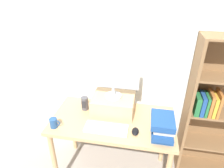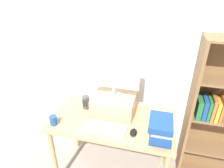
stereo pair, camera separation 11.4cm
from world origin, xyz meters
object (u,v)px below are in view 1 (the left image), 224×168
Objects in this scene: computer_mouse at (135,131)px; coffee_mug at (54,123)px; desk at (113,127)px; book_stack at (163,127)px; riser_box at (113,104)px; keyboard at (106,128)px; bookshelf_unit at (223,112)px; desk_speaker at (85,103)px; computer_monitor at (113,77)px.

computer_mouse is 0.76m from coffee_mug.
book_stack reaches higher than desk.
riser_box reaches higher than keyboard.
book_stack reaches higher than riser_box.
bookshelf_unit is 1.43m from desk_speaker.
riser_box is at bearing 86.94° from keyboard.
coffee_mug reaches higher than computer_mouse.
coffee_mug is (-0.50, -0.34, -0.04)m from riser_box.
desk_speaker is (-0.29, 0.27, 0.06)m from keyboard.
keyboard is (-0.02, -0.29, -0.08)m from riser_box.
riser_box is at bearing 90.00° from computer_monitor.
book_stack is at bearing -31.08° from computer_monitor.
desk_speaker is (-0.56, 0.27, 0.06)m from computer_mouse.
bookshelf_unit is 3.78× the size of riser_box.
book_stack is at bearing -144.61° from bookshelf_unit.
riser_box is 0.31m from computer_monitor.
computer_monitor reaches higher than computer_mouse.
coffee_mug is at bearing -121.32° from desk_speaker.
bookshelf_unit is at bearing 21.34° from keyboard.
computer_mouse is at bearing 4.30° from coffee_mug.
computer_monitor is 0.45m from desk_speaker.
riser_box is at bearing -172.23° from bookshelf_unit.
bookshelf_unit is 1.19m from computer_monitor.
keyboard is at bearing -158.66° from bookshelf_unit.
riser_box reaches higher than desk.
bookshelf_unit is 0.97m from computer_mouse.
riser_box is 0.31m from desk_speaker.
keyboard reaches higher than desk.
computer_monitor is 4.79× the size of computer_mouse.
computer_mouse is at bearing -34.06° from desk.
computer_monitor is (-0.02, 0.13, 0.50)m from desk.
keyboard is at bearing -101.76° from desk.
computer_mouse is at bearing -26.05° from desk_speaker.
desk_speaker is at bearing 160.61° from desk.
book_stack is at bearing -31.21° from riser_box.
coffee_mug is 0.70× the size of desk_speaker.
computer_mouse is 0.39× the size of book_stack.
computer_monitor is 1.87× the size of book_stack.
coffee_mug is at bearing -157.52° from desk.
computer_mouse is (0.25, -0.29, -0.07)m from riser_box.
desk is at bearing 160.45° from book_stack.
keyboard is 0.51m from book_stack.
coffee_mug is 0.39m from desk_speaker.
keyboard is at bearing -93.07° from computer_monitor.
keyboard is 3.89× the size of computer_mouse.
desk is 1.14m from bookshelf_unit.
computer_mouse reaches higher than desk.
computer_monitor reaches higher than riser_box.
computer_monitor is at bearing 98.12° from desk.
bookshelf_unit is at bearing 7.77° from riser_box.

